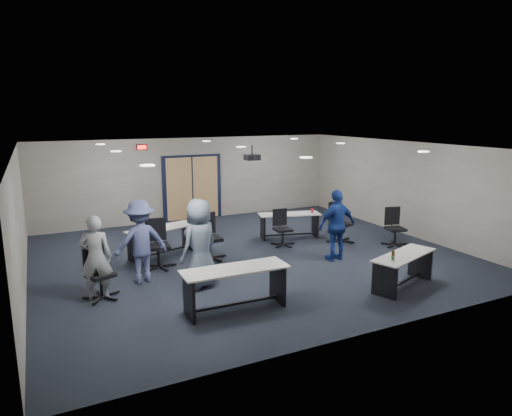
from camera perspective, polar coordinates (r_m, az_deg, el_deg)
name	(u,v)px	position (r m, az deg, el deg)	size (l,w,h in m)	color
floor	(250,256)	(11.42, -0.75, -6.01)	(10.00, 10.00, 0.00)	black
back_wall	(192,179)	(15.21, -8.03, 3.61)	(10.00, 0.04, 2.70)	gray
front_wall	(373,253)	(7.38, 14.37, -5.49)	(10.00, 0.04, 2.70)	gray
left_wall	(19,225)	(10.07, -27.46, -1.85)	(0.04, 9.00, 2.70)	gray
right_wall	(406,188)	(13.93, 18.20, 2.37)	(0.04, 9.00, 2.70)	gray
ceiling	(250,147)	(10.90, -0.79, 7.63)	(10.00, 9.00, 0.04)	silver
double_door	(192,188)	(15.22, -7.95, 2.48)	(2.00, 0.07, 2.20)	black
exit_sign	(142,147)	(14.63, -14.10, 7.38)	(0.32, 0.07, 0.18)	black
ceiling_projector	(252,157)	(11.50, -0.49, 6.38)	(0.35, 0.32, 0.37)	black
ceiling_can_lights	(245,148)	(11.12, -1.34, 7.56)	(6.24, 5.74, 0.02)	white
table_front_left	(235,281)	(8.28, -2.62, -9.15)	(1.95, 0.69, 0.78)	#ADAAA3
table_front_right	(403,264)	(9.80, 17.96, -6.73)	(1.79, 1.09, 0.94)	#ADAAA3
table_back_left	(162,236)	(11.54, -11.65, -3.51)	(1.87, 1.10, 0.72)	#ADAAA3
table_back_right	(289,221)	(12.97, 4.21, -1.64)	(1.82, 1.01, 0.82)	#ADAAA3
chair_back_a	(158,244)	(10.64, -12.15, -4.46)	(0.71, 0.71, 1.13)	black
chair_back_b	(210,237)	(11.06, -5.74, -3.63)	(0.70, 0.70, 1.12)	black
chair_back_c	(283,228)	(12.17, 3.37, -2.51)	(0.61, 0.61, 0.97)	black
chair_back_d	(341,222)	(12.67, 10.56, -1.77)	(0.71, 0.71, 1.12)	black
chair_loose_left	(100,273)	(9.23, -18.88, -7.69)	(0.65, 0.65, 1.03)	black
chair_loose_right	(396,227)	(12.67, 17.05, -2.33)	(0.64, 0.64, 1.02)	black
person_gray	(96,258)	(9.16, -19.40, -5.86)	(0.60, 0.39, 1.64)	#8E969B
person_plaid	(200,243)	(9.29, -7.02, -4.41)	(0.89, 0.58, 1.83)	slate
person_navy	(337,225)	(11.06, 10.08, -2.15)	(1.01, 0.42, 1.72)	navy
person_back	(140,241)	(9.80, -14.26, -4.07)	(1.13, 0.65, 1.75)	#485182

